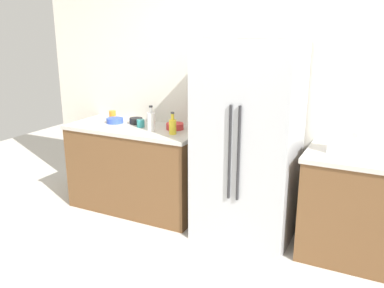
% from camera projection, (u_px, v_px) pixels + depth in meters
% --- Properties ---
extents(kitchen_back_panel, '(4.79, 0.10, 2.88)m').
position_uv_depth(kitchen_back_panel, '(244.00, 80.00, 4.01)').
color(kitchen_back_panel, silver).
rests_on(kitchen_back_panel, ground_plane).
extents(counter_left, '(1.47, 0.65, 0.93)m').
position_uv_depth(counter_left, '(137.00, 168.00, 4.42)').
color(counter_left, brown).
rests_on(counter_left, ground_plane).
extents(counter_right, '(1.16, 0.65, 0.93)m').
position_uv_depth(counter_right, '(372.00, 210.00, 3.40)').
color(counter_right, brown).
rests_on(counter_right, ground_plane).
extents(refrigerator, '(0.89, 0.70, 1.84)m').
position_uv_depth(refrigerator, '(248.00, 143.00, 3.72)').
color(refrigerator, '#B7BABF').
rests_on(refrigerator, ground_plane).
extents(toaster, '(0.23, 0.17, 0.20)m').
position_uv_depth(toaster, '(343.00, 141.00, 3.38)').
color(toaster, silver).
rests_on(toaster, counter_right).
extents(bottle_a, '(0.07, 0.07, 0.22)m').
position_uv_depth(bottle_a, '(173.00, 126.00, 3.96)').
color(bottle_a, yellow).
rests_on(bottle_a, counter_left).
extents(bottle_b, '(0.08, 0.08, 0.26)m').
position_uv_depth(bottle_b, '(151.00, 121.00, 4.09)').
color(bottle_b, white).
rests_on(bottle_b, counter_left).
extents(cup_a, '(0.07, 0.07, 0.11)m').
position_uv_depth(cup_a, '(113.00, 115.00, 4.57)').
color(cup_a, orange).
rests_on(cup_a, counter_left).
extents(cup_b, '(0.08, 0.08, 0.08)m').
position_uv_depth(cup_b, '(141.00, 123.00, 4.25)').
color(cup_b, teal).
rests_on(cup_b, counter_left).
extents(bowl_a, '(0.18, 0.18, 0.05)m').
position_uv_depth(bowl_a, '(115.00, 121.00, 4.44)').
color(bowl_a, blue).
rests_on(bowl_a, counter_left).
extents(bowl_b, '(0.14, 0.14, 0.06)m').
position_uv_depth(bowl_b, '(136.00, 121.00, 4.40)').
color(bowl_b, black).
rests_on(bowl_b, counter_left).
extents(bowl_c, '(0.18, 0.18, 0.06)m').
position_uv_depth(bowl_c, '(175.00, 126.00, 4.17)').
color(bowl_c, red).
rests_on(bowl_c, counter_left).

